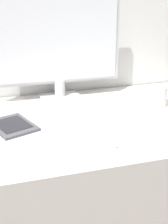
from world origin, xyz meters
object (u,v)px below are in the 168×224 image
keyboard (148,122)px  laptop (16,131)px  coffee_mug (158,96)px  pen (98,140)px  ereader (12,125)px  monitor (58,46)px

keyboard → laptop: bearing=172.9°
coffee_mug → pen: (-0.33, -0.23, -0.04)m
ereader → coffee_mug: coffee_mug is taller
ereader → coffee_mug: size_ratio=1.82×
monitor → pen: (0.03, -0.44, -0.22)m
pen → ereader: bearing=148.6°
laptop → ereader: ereader is taller
monitor → keyboard: size_ratio=1.68×
keyboard → ereader: (-0.47, 0.07, 0.02)m
pen → laptop: bearing=150.3°
ereader → keyboard: bearing=-8.8°
coffee_mug → keyboard: bearing=-127.8°
monitor → laptop: (-0.22, -0.30, -0.22)m
monitor → ereader: 0.42m
ereader → pen: size_ratio=1.69×
ereader → laptop: bearing=-60.0°
ereader → pen: (0.25, -0.15, -0.02)m
keyboard → ereader: 0.47m
laptop → ereader: size_ratio=1.87×
monitor → coffee_mug: (0.36, -0.21, -0.19)m
monitor → ereader: size_ratio=2.62×
coffee_mug → pen: bearing=-145.0°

